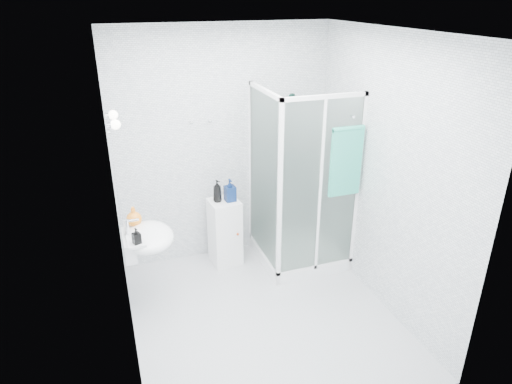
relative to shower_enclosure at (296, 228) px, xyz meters
name	(u,v)px	position (x,y,z in m)	size (l,w,h in m)	color
room	(264,192)	(-0.67, -0.77, 0.85)	(2.40, 2.60, 2.60)	white
shower_enclosure	(296,228)	(0.00, 0.00, 0.00)	(0.90, 0.95, 2.00)	white
wall_basin	(146,238)	(-1.66, -0.32, 0.35)	(0.46, 0.56, 0.35)	white
mirror	(114,169)	(-1.85, -0.32, 1.05)	(0.02, 0.60, 0.70)	white
vanity_lights	(114,120)	(-1.80, -0.32, 1.47)	(0.10, 0.40, 0.08)	silver
wall_hooks	(201,122)	(-0.92, 0.49, 1.17)	(0.23, 0.06, 0.03)	silver
storage_cabinet	(225,232)	(-0.75, 0.29, -0.06)	(0.34, 0.36, 0.77)	white
hand_towel	(346,160)	(0.32, -0.40, 0.91)	(0.33, 0.05, 0.71)	teal
shampoo_bottle_a	(217,191)	(-0.81, 0.30, 0.44)	(0.10, 0.10, 0.25)	black
shampoo_bottle_b	(230,190)	(-0.68, 0.28, 0.44)	(0.11, 0.12, 0.25)	navy
soap_dispenser_orange	(134,216)	(-1.73, -0.15, 0.51)	(0.14, 0.14, 0.18)	orange
soap_dispenser_black	(136,236)	(-1.75, -0.51, 0.49)	(0.07, 0.07, 0.15)	black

